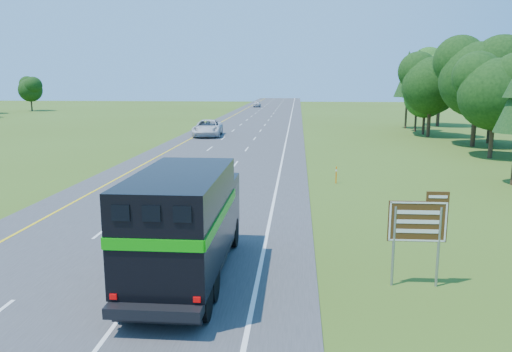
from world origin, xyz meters
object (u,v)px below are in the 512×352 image
object	(u,v)px
horse_truck	(186,221)
exit_sign	(418,225)
far_car	(257,104)
white_suv	(208,128)

from	to	relation	value
horse_truck	exit_sign	bearing A→B (deg)	0.81
far_car	white_suv	bearing A→B (deg)	-91.25
far_car	exit_sign	xyz separation A→B (m)	(14.22, -110.05, 1.27)
horse_truck	white_suv	size ratio (longest dim) A/B	1.23
horse_truck	white_suv	bearing A→B (deg)	99.20
white_suv	exit_sign	bearing A→B (deg)	-75.43
white_suv	far_car	distance (m)	66.61
white_suv	far_car	world-z (taller)	white_suv
white_suv	exit_sign	distance (m)	45.88
white_suv	far_car	size ratio (longest dim) A/B	1.57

